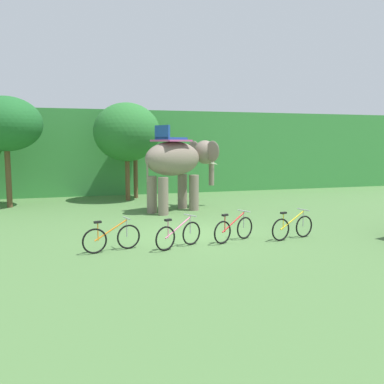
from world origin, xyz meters
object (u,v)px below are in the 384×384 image
at_px(bike_red, 234,229).
at_px(bike_orange, 112,238).
at_px(tree_far_left, 6,124).
at_px(tree_far_right, 127,132).
at_px(elephant, 179,162).
at_px(bike_pink, 179,235).
at_px(bike_yellow, 292,227).
at_px(tree_center_left, 135,131).

bearing_deg(bike_red, bike_orange, -178.10).
bearing_deg(tree_far_left, bike_orange, -67.60).
relative_size(tree_far_right, bike_orange, 3.07).
bearing_deg(bike_orange, elephant, 60.26).
height_order(bike_orange, bike_pink, same).
bearing_deg(bike_yellow, elephant, 108.08).
xyz_separation_m(tree_far_left, bike_yellow, (9.52, -9.53, -3.51)).
height_order(tree_far_right, elephant, tree_far_right).
distance_m(bike_orange, bike_pink, 1.91).
height_order(tree_far_left, bike_pink, tree_far_left).
relative_size(tree_center_left, elephant, 1.21).
relative_size(tree_center_left, bike_red, 3.17).
bearing_deg(tree_center_left, elephant, -75.88).
height_order(elephant, bike_red, elephant).
distance_m(bike_red, bike_yellow, 1.92).
bearing_deg(tree_far_left, tree_far_right, 8.22).
distance_m(tree_center_left, bike_red, 11.51).
bearing_deg(bike_pink, tree_far_left, 121.10).
height_order(tree_far_right, bike_pink, tree_far_right).
relative_size(bike_pink, bike_yellow, 0.93).
distance_m(bike_pink, bike_yellow, 3.74).
distance_m(tree_center_left, elephant, 5.18).
relative_size(bike_orange, bike_red, 1.06).
relative_size(elephant, bike_red, 2.62).
bearing_deg(bike_red, bike_pink, -171.12).
relative_size(bike_orange, bike_yellow, 1.00).
bearing_deg(tree_center_left, tree_far_left, -165.25).
relative_size(tree_far_left, bike_pink, 3.33).
bearing_deg(tree_far_right, tree_far_left, -171.78).
xyz_separation_m(tree_center_left, elephant, (1.21, -4.82, -1.47)).
bearing_deg(tree_far_left, elephant, -23.11).
height_order(tree_far_right, bike_orange, tree_far_right).
distance_m(tree_center_left, bike_pink, 11.71).
height_order(tree_far_right, tree_center_left, tree_far_right).
relative_size(elephant, bike_yellow, 2.46).
xyz_separation_m(bike_orange, bike_red, (3.73, 0.12, 0.00)).
bearing_deg(elephant, bike_yellow, -71.92).
height_order(tree_far_right, bike_yellow, tree_far_right).
height_order(bike_pink, bike_yellow, same).
xyz_separation_m(tree_far_left, tree_far_right, (5.69, 0.82, -0.32)).
bearing_deg(bike_pink, tree_far_right, 90.54).
xyz_separation_m(bike_pink, bike_yellow, (3.74, 0.06, 0.00)).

